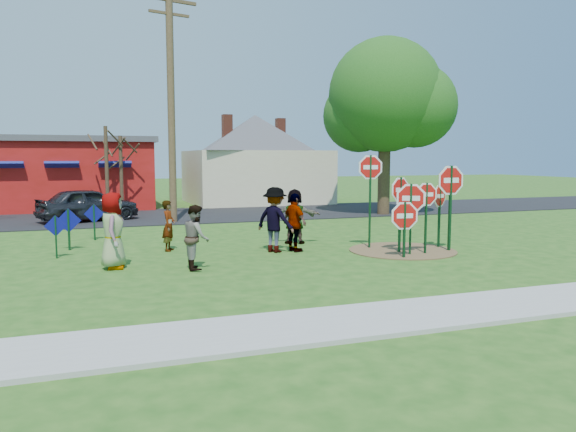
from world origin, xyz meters
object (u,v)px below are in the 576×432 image
at_px(stop_sign_d, 440,201).
at_px(person_b, 169,226).
at_px(stop_sign_a, 411,204).
at_px(person_a, 113,231).
at_px(suv, 88,204).
at_px(stop_sign_b, 370,177).
at_px(stop_sign_c, 426,202).
at_px(utility_pole, 171,99).
at_px(leafy_tree, 388,101).

relative_size(stop_sign_d, person_b, 1.37).
bearing_deg(person_b, stop_sign_a, -94.03).
bearing_deg(person_a, suv, 10.54).
bearing_deg(stop_sign_d, stop_sign_b, 136.34).
relative_size(stop_sign_b, person_a, 1.56).
relative_size(person_a, suv, 0.45).
height_order(stop_sign_b, suv, stop_sign_b).
distance_m(stop_sign_a, stop_sign_c, 0.52).
height_order(stop_sign_a, stop_sign_b, stop_sign_b).
height_order(stop_sign_d, person_b, stop_sign_d).
relative_size(stop_sign_c, person_a, 1.14).
relative_size(stop_sign_d, utility_pole, 0.21).
height_order(stop_sign_b, stop_sign_c, stop_sign_b).
bearing_deg(stop_sign_d, leafy_tree, 42.84).
xyz_separation_m(person_a, leafy_tree, (13.21, 9.48, 4.51)).
relative_size(suv, leafy_tree, 0.50).
relative_size(stop_sign_a, person_a, 1.14).
xyz_separation_m(person_a, suv, (-0.54, 11.23, -0.20)).
xyz_separation_m(person_b, suv, (-2.24, 8.98, 0.00)).
distance_m(suv, leafy_tree, 14.64).
distance_m(stop_sign_a, stop_sign_b, 1.72).
relative_size(stop_sign_a, stop_sign_d, 1.06).
height_order(stop_sign_a, person_b, stop_sign_a).
distance_m(stop_sign_d, utility_pole, 12.39).
bearing_deg(leafy_tree, person_a, -144.34).
height_order(person_b, utility_pole, utility_pole).
distance_m(person_a, leafy_tree, 16.87).
distance_m(stop_sign_a, stop_sign_d, 1.76).
distance_m(stop_sign_b, stop_sign_d, 2.29).
xyz_separation_m(stop_sign_d, person_b, (-7.98, 2.26, -0.72)).
bearing_deg(suv, utility_pole, -136.16).
relative_size(stop_sign_b, suv, 0.71).
distance_m(stop_sign_d, leafy_tree, 10.88).
bearing_deg(stop_sign_b, suv, 141.63).
bearing_deg(stop_sign_d, suv, 105.56).
height_order(stop_sign_b, leafy_tree, leafy_tree).
xyz_separation_m(stop_sign_d, leafy_tree, (3.53, 9.48, 4.00)).
distance_m(utility_pole, leafy_tree, 10.30).
relative_size(person_a, person_b, 1.27).
relative_size(stop_sign_a, stop_sign_c, 1.00).
xyz_separation_m(stop_sign_b, person_a, (-7.60, -0.63, -1.24)).
xyz_separation_m(suv, utility_pole, (3.45, -1.57, 4.49)).
bearing_deg(stop_sign_b, stop_sign_a, -56.14).
height_order(stop_sign_b, utility_pole, utility_pole).
distance_m(stop_sign_b, utility_pole, 10.62).
bearing_deg(person_b, suv, 35.74).
relative_size(stop_sign_b, stop_sign_d, 1.44).
xyz_separation_m(stop_sign_b, stop_sign_d, (2.08, -0.63, -0.73)).
distance_m(person_b, suv, 9.25).
height_order(stop_sign_c, person_b, stop_sign_c).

